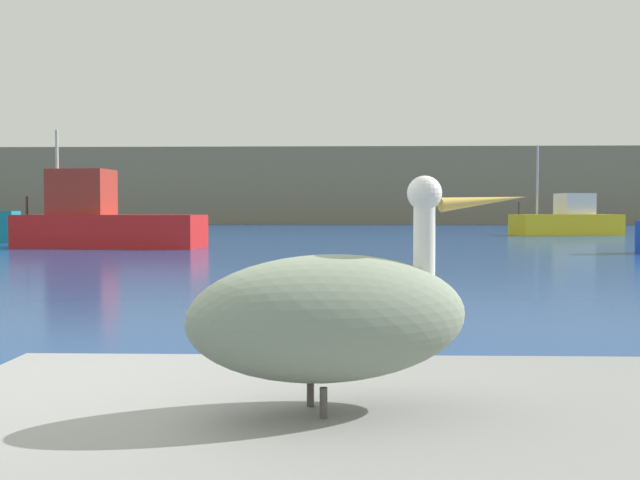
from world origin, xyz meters
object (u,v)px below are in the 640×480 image
object	(u,v)px
pelican	(333,316)
fishing_boat_red	(103,222)
fishing_boat_yellow	(568,221)
mooring_buoy	(359,296)

from	to	relation	value
pelican	fishing_boat_red	world-z (taller)	fishing_boat_red
pelican	fishing_boat_yellow	size ratio (longest dim) A/B	0.23
fishing_boat_yellow	mooring_buoy	distance (m)	36.36
pelican	mooring_buoy	bearing A→B (deg)	69.30
fishing_boat_yellow	fishing_boat_red	size ratio (longest dim) A/B	0.91
pelican	mooring_buoy	world-z (taller)	pelican
pelican	fishing_boat_red	size ratio (longest dim) A/B	0.21
fishing_boat_red	fishing_boat_yellow	bearing A→B (deg)	-138.42
mooring_buoy	fishing_boat_red	bearing A→B (deg)	115.76
pelican	mooring_buoy	size ratio (longest dim) A/B	1.96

